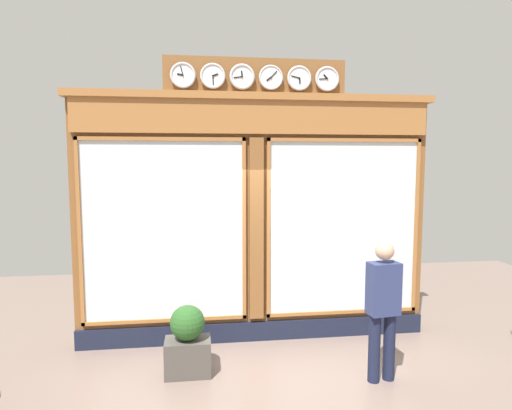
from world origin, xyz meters
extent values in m
cube|color=brown|center=(0.00, -0.15, 1.73)|extent=(5.08, 0.30, 3.46)
cube|color=#191E33|center=(0.00, 0.02, 0.14)|extent=(5.08, 0.08, 0.28)
cube|color=#A56936|center=(0.00, 0.04, 3.23)|extent=(4.98, 0.08, 0.47)
cube|color=#A56936|center=(0.00, 0.02, 3.51)|extent=(5.18, 0.20, 0.10)
cube|color=silver|center=(-1.30, 0.01, 1.65)|extent=(2.19, 0.02, 2.50)
cube|color=#A56936|center=(-1.30, 0.04, 2.92)|extent=(2.29, 0.04, 0.05)
cube|color=#A56936|center=(-1.30, 0.04, 0.37)|extent=(2.29, 0.04, 0.05)
cube|color=#A56936|center=(-2.42, 0.04, 1.65)|extent=(0.05, 0.04, 2.60)
cube|color=#A56936|center=(-0.18, 0.04, 1.65)|extent=(0.05, 0.04, 2.60)
cube|color=silver|center=(1.30, 0.01, 1.65)|extent=(2.19, 0.02, 2.50)
cube|color=#A56936|center=(1.30, 0.04, 2.92)|extent=(2.29, 0.04, 0.05)
cube|color=#A56936|center=(1.30, 0.04, 0.37)|extent=(2.29, 0.04, 0.05)
cube|color=#A56936|center=(2.42, 0.04, 1.65)|extent=(0.05, 0.04, 2.60)
cube|color=#A56936|center=(0.18, 0.04, 1.65)|extent=(0.05, 0.04, 2.60)
cube|color=brown|center=(0.00, 0.03, 1.65)|extent=(0.20, 0.10, 2.60)
cube|color=brown|center=(0.00, -0.02, 3.77)|extent=(2.54, 0.06, 0.55)
cylinder|color=white|center=(-1.00, 0.06, 3.77)|extent=(0.28, 0.02, 0.28)
torus|color=silver|center=(-1.00, 0.06, 3.77)|extent=(0.35, 0.04, 0.35)
cube|color=black|center=(-0.97, 0.07, 3.80)|extent=(0.07, 0.01, 0.07)
cube|color=black|center=(-0.94, 0.07, 3.76)|extent=(0.12, 0.01, 0.02)
sphere|color=black|center=(-1.00, 0.08, 3.77)|extent=(0.02, 0.02, 0.02)
cylinder|color=white|center=(-0.60, 0.06, 3.77)|extent=(0.28, 0.02, 0.28)
torus|color=silver|center=(-0.60, 0.06, 3.77)|extent=(0.34, 0.04, 0.34)
cube|color=black|center=(-0.60, 0.07, 3.73)|extent=(0.03, 0.01, 0.08)
cube|color=black|center=(-0.54, 0.07, 3.78)|extent=(0.12, 0.01, 0.04)
sphere|color=black|center=(-0.60, 0.08, 3.77)|extent=(0.02, 0.02, 0.02)
cylinder|color=white|center=(-0.20, 0.06, 3.77)|extent=(0.28, 0.02, 0.28)
torus|color=silver|center=(-0.20, 0.06, 3.77)|extent=(0.34, 0.03, 0.34)
cube|color=black|center=(-0.17, 0.07, 3.74)|extent=(0.07, 0.01, 0.06)
cube|color=black|center=(-0.24, 0.07, 3.81)|extent=(0.09, 0.01, 0.10)
sphere|color=black|center=(-0.20, 0.08, 3.77)|extent=(0.02, 0.02, 0.02)
cylinder|color=white|center=(0.20, 0.06, 3.77)|extent=(0.28, 0.02, 0.28)
torus|color=silver|center=(0.20, 0.06, 3.77)|extent=(0.35, 0.04, 0.35)
cube|color=black|center=(0.20, 0.07, 3.81)|extent=(0.03, 0.01, 0.08)
cube|color=black|center=(0.26, 0.07, 3.76)|extent=(0.12, 0.01, 0.03)
sphere|color=black|center=(0.20, 0.08, 3.77)|extent=(0.02, 0.02, 0.02)
cylinder|color=white|center=(0.60, 0.06, 3.77)|extent=(0.28, 0.02, 0.28)
torus|color=silver|center=(0.60, 0.06, 3.77)|extent=(0.34, 0.04, 0.34)
cube|color=black|center=(0.56, 0.07, 3.78)|extent=(0.08, 0.01, 0.04)
cube|color=black|center=(0.60, 0.07, 3.71)|extent=(0.02, 0.01, 0.12)
sphere|color=black|center=(0.60, 0.08, 3.77)|extent=(0.02, 0.02, 0.02)
cylinder|color=white|center=(1.00, 0.06, 3.77)|extent=(0.28, 0.02, 0.28)
torus|color=silver|center=(1.00, 0.06, 3.77)|extent=(0.35, 0.04, 0.35)
cube|color=black|center=(1.04, 0.07, 3.77)|extent=(0.08, 0.01, 0.03)
cube|color=black|center=(1.01, 0.07, 3.83)|extent=(0.04, 0.01, 0.12)
sphere|color=black|center=(1.00, 0.08, 3.77)|extent=(0.02, 0.02, 0.02)
cylinder|color=#191E38|center=(-1.23, 1.38, 0.41)|extent=(0.14, 0.14, 0.82)
cylinder|color=#191E38|center=(-1.43, 1.35, 0.41)|extent=(0.14, 0.14, 0.82)
cube|color=navy|center=(-1.33, 1.37, 1.13)|extent=(0.39, 0.27, 0.62)
sphere|color=tan|center=(-1.33, 1.37, 1.58)|extent=(0.22, 0.22, 0.22)
cube|color=#4C4742|center=(0.97, 0.91, 0.22)|extent=(0.56, 0.36, 0.44)
sphere|color=#285623|center=(0.97, 0.91, 0.65)|extent=(0.43, 0.43, 0.43)
camera|label=1|loc=(0.80, 6.08, 2.62)|focal=30.34mm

